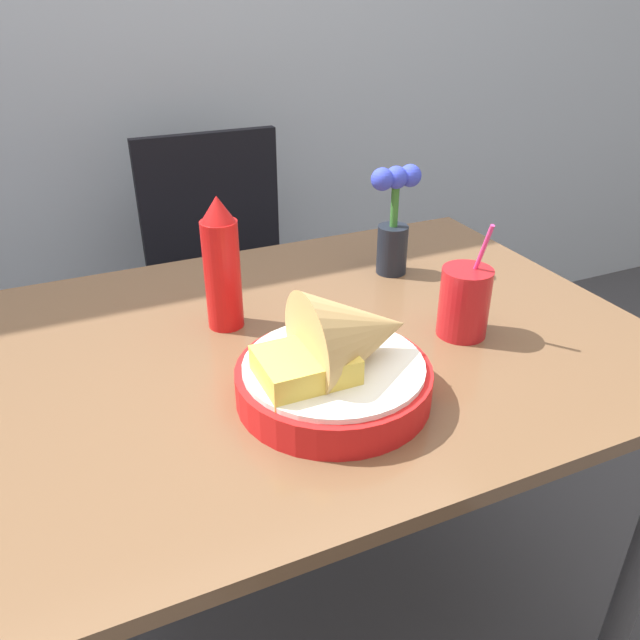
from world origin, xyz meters
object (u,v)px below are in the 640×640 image
Objects in this scene: chair_far_window at (223,272)px; drink_cup at (464,304)px; food_basket at (341,360)px; flower_vase at (394,221)px; ketchup_bottle at (222,265)px.

chair_far_window is 0.93m from drink_cup.
food_basket is 0.45m from flower_vase.
drink_cup is 0.27m from flower_vase.
flower_vase is (0.37, 0.08, -0.00)m from ketchup_bottle.
food_basket is (-0.09, -0.95, 0.27)m from chair_far_window.
ketchup_bottle is at bearing 108.45° from food_basket.
food_basket is at bearing -95.21° from chair_far_window.
ketchup_bottle reaches higher than chair_far_window.
chair_far_window is 3.23× the size of food_basket.
drink_cup is (0.35, -0.19, -0.06)m from ketchup_bottle.
flower_vase is (0.02, 0.27, 0.05)m from drink_cup.
flower_vase is (0.28, 0.35, 0.05)m from food_basket.
drink_cup is at bearing -93.88° from flower_vase.
ketchup_bottle reaches higher than food_basket.
food_basket reaches higher than chair_far_window.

